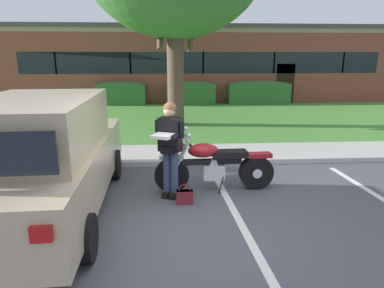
# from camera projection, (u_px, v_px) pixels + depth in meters

# --- Properties ---
(ground_plane) EXTENTS (140.00, 140.00, 0.00)m
(ground_plane) POSITION_uv_depth(u_px,v_px,m) (194.00, 223.00, 5.08)
(ground_plane) COLOR #4C4C51
(curb_strip) EXTENTS (60.00, 0.20, 0.12)m
(curb_strip) POSITION_uv_depth(u_px,v_px,m) (186.00, 162.00, 7.81)
(curb_strip) COLOR #B7B2A8
(curb_strip) RESTS_ON ground
(concrete_walk) EXTENTS (60.00, 1.50, 0.08)m
(concrete_walk) POSITION_uv_depth(u_px,v_px,m) (184.00, 153.00, 8.63)
(concrete_walk) COLOR #B7B2A8
(concrete_walk) RESTS_ON ground
(grass_lawn) EXTENTS (60.00, 8.58, 0.06)m
(grass_lawn) POSITION_uv_depth(u_px,v_px,m) (179.00, 119.00, 13.51)
(grass_lawn) COLOR #478433
(grass_lawn) RESTS_ON ground
(stall_stripe_0) EXTENTS (0.36, 4.40, 0.01)m
(stall_stripe_0) POSITION_uv_depth(u_px,v_px,m) (61.00, 221.00, 5.14)
(stall_stripe_0) COLOR silver
(stall_stripe_0) RESTS_ON ground
(stall_stripe_1) EXTENTS (0.36, 4.40, 0.01)m
(stall_stripe_1) POSITION_uv_depth(u_px,v_px,m) (236.00, 215.00, 5.31)
(stall_stripe_1) COLOR silver
(stall_stripe_1) RESTS_ON ground
(motorcycle) EXTENTS (2.24, 0.82, 1.26)m
(motorcycle) POSITION_uv_depth(u_px,v_px,m) (219.00, 165.00, 6.24)
(motorcycle) COLOR black
(motorcycle) RESTS_ON ground
(rider_person) EXTENTS (0.57, 0.66, 1.70)m
(rider_person) POSITION_uv_depth(u_px,v_px,m) (170.00, 143.00, 5.76)
(rider_person) COLOR black
(rider_person) RESTS_ON ground
(handbag) EXTENTS (0.28, 0.13, 0.36)m
(handbag) POSITION_uv_depth(u_px,v_px,m) (185.00, 196.00, 5.71)
(handbag) COLOR maroon
(handbag) RESTS_ON ground
(parked_suv_adjacent) EXTENTS (2.16, 4.91, 1.86)m
(parked_suv_adjacent) POSITION_uv_depth(u_px,v_px,m) (41.00, 156.00, 5.18)
(parked_suv_adjacent) COLOR tan
(parked_suv_adjacent) RESTS_ON ground
(hedge_left) EXTENTS (2.46, 0.90, 1.24)m
(hedge_left) POSITION_uv_depth(u_px,v_px,m) (121.00, 93.00, 17.22)
(hedge_left) COLOR #336B2D
(hedge_left) RESTS_ON ground
(hedge_center_left) EXTENTS (2.50, 0.90, 1.24)m
(hedge_center_left) POSITION_uv_depth(u_px,v_px,m) (191.00, 93.00, 17.44)
(hedge_center_left) COLOR #336B2D
(hedge_center_left) RESTS_ON ground
(hedge_center_right) EXTENTS (3.23, 0.90, 1.24)m
(hedge_center_right) POSITION_uv_depth(u_px,v_px,m) (258.00, 92.00, 17.65)
(hedge_center_right) COLOR #336B2D
(hedge_center_right) RESTS_ON ground
(brick_building) EXTENTS (22.36, 11.94, 4.11)m
(brick_building) POSITION_uv_depth(u_px,v_px,m) (195.00, 63.00, 23.15)
(brick_building) COLOR brown
(brick_building) RESTS_ON ground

